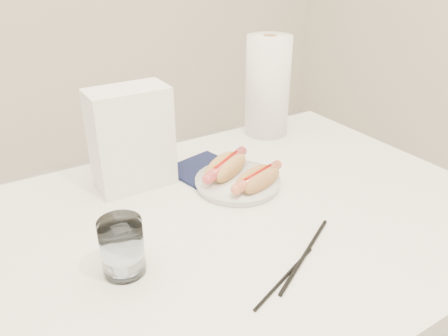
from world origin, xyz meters
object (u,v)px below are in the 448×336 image
hotdog_left (226,167)px  napkin_box (131,139)px  hotdog_right (258,179)px  table (220,245)px  paper_towel_roll (268,86)px  water_glass (122,247)px  plate (238,183)px

hotdog_left → napkin_box: napkin_box is taller
hotdog_left → hotdog_right: size_ratio=1.03×
table → napkin_box: (-0.09, 0.24, 0.18)m
napkin_box → paper_towel_roll: (0.45, 0.09, 0.03)m
hotdog_right → paper_towel_roll: size_ratio=0.54×
hotdog_right → water_glass: water_glass is taller
table → napkin_box: bearing=109.8°
hotdog_left → paper_towel_roll: (0.26, 0.19, 0.10)m
table → paper_towel_roll: (0.36, 0.33, 0.20)m
water_glass → napkin_box: napkin_box is taller
table → paper_towel_roll: size_ratio=4.25×
napkin_box → paper_towel_roll: paper_towel_roll is taller
table → water_glass: (-0.22, -0.04, 0.11)m
plate → napkin_box: size_ratio=0.82×
paper_towel_roll → hotdog_right: bearing=-129.7°
table → plate: (0.11, 0.10, 0.07)m
hotdog_left → water_glass: size_ratio=1.53×
hotdog_left → hotdog_right: 0.09m
plate → paper_towel_roll: 0.36m
paper_towel_roll → water_glass: bearing=-147.3°
hotdog_right → napkin_box: bearing=122.6°
table → hotdog_right: hotdog_right is taller
water_glass → paper_towel_roll: 0.69m
napkin_box → table: bearing=-69.6°
hotdog_right → paper_towel_roll: 0.37m
hotdog_right → paper_towel_roll: paper_towel_roll is taller
hotdog_right → paper_towel_roll: (0.23, 0.28, 0.11)m
paper_towel_roll → napkin_box: bearing=-168.4°
hotdog_right → water_glass: size_ratio=1.49×
napkin_box → water_glass: bearing=-114.6°
table → paper_towel_roll: paper_towel_roll is taller
plate → napkin_box: napkin_box is taller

